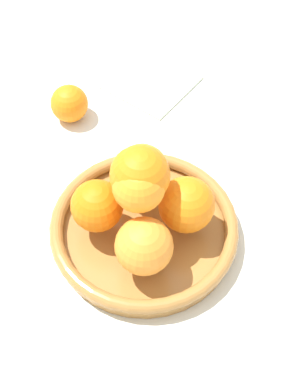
% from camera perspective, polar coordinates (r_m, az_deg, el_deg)
% --- Properties ---
extents(ground_plane, '(4.00, 4.00, 0.00)m').
position_cam_1_polar(ground_plane, '(0.80, 0.00, -4.66)').
color(ground_plane, silver).
extents(fruit_bowl, '(0.27, 0.27, 0.04)m').
position_cam_1_polar(fruit_bowl, '(0.78, 0.00, -3.93)').
color(fruit_bowl, '#A57238').
rests_on(fruit_bowl, ground_plane).
extents(orange_pile, '(0.18, 0.18, 0.14)m').
position_cam_1_polar(orange_pile, '(0.72, -0.03, -0.63)').
color(orange_pile, orange).
rests_on(orange_pile, fruit_bowl).
extents(stray_orange, '(0.06, 0.06, 0.06)m').
position_cam_1_polar(stray_orange, '(0.94, -7.97, 9.33)').
color(stray_orange, orange).
rests_on(stray_orange, ground_plane).
extents(napkin_folded, '(0.15, 0.15, 0.01)m').
position_cam_1_polar(napkin_folded, '(1.01, 0.82, 11.68)').
color(napkin_folded, silver).
rests_on(napkin_folded, ground_plane).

